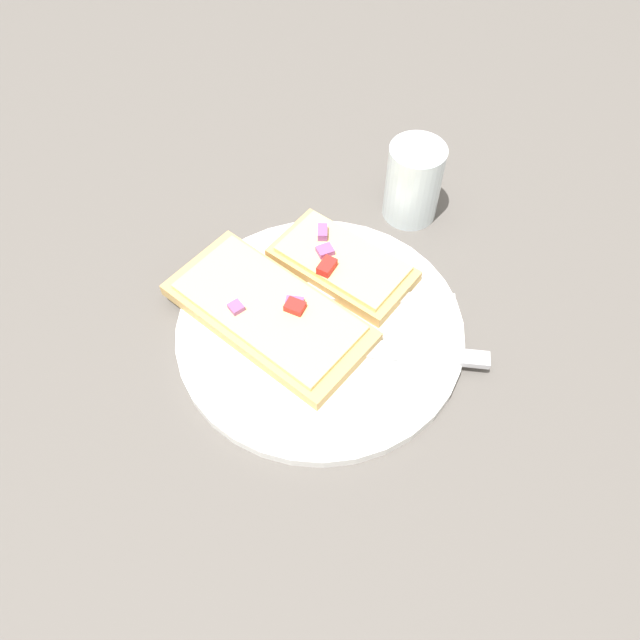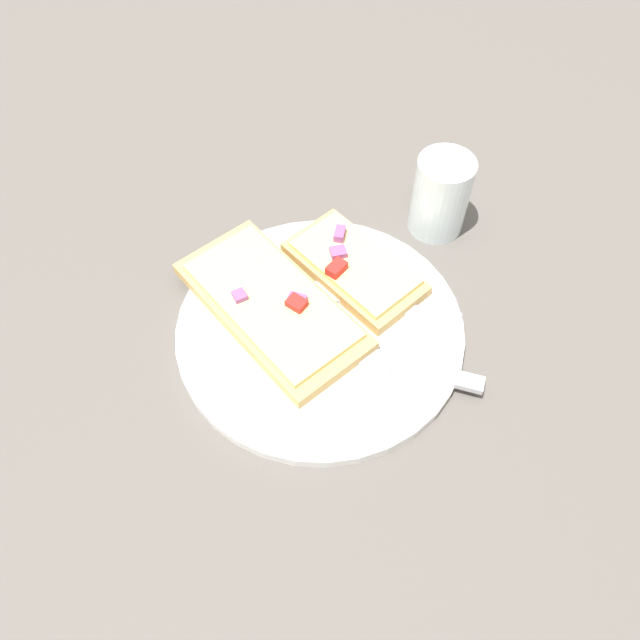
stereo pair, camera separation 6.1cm
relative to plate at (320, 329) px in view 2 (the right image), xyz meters
name	(u,v)px [view 2 (the right image)]	position (x,y,z in m)	size (l,w,h in m)	color
ground_plane	(320,332)	(0.00, 0.00, -0.01)	(4.00, 4.00, 0.00)	#56514C
plate	(320,329)	(0.00, 0.00, 0.00)	(0.29, 0.29, 0.01)	white
fork	(342,298)	(-0.01, 0.04, 0.01)	(0.18, 0.16, 0.01)	#B7B7BC
knife	(382,360)	(0.07, 0.02, 0.01)	(0.19, 0.15, 0.01)	#B7B7BC
pizza_slice_main	(272,304)	(-0.04, -0.03, 0.02)	(0.21, 0.11, 0.03)	tan
pizza_slice_corner	(354,267)	(-0.03, 0.07, 0.02)	(0.15, 0.09, 0.03)	tan
crumb_scatter	(289,302)	(-0.04, -0.01, 0.01)	(0.11, 0.03, 0.01)	tan
drinking_glass	(441,195)	(-0.04, 0.19, 0.04)	(0.06, 0.06, 0.09)	silver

